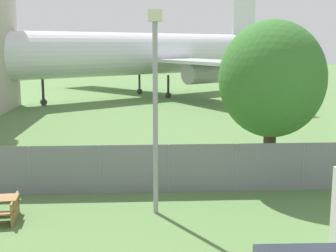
# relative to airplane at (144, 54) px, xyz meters

# --- Properties ---
(perimeter_fence) EXTENTS (56.07, 0.07, 1.84)m
(perimeter_fence) POSITION_rel_airplane_xyz_m (0.71, -32.39, -3.51)
(perimeter_fence) COLOR gray
(perimeter_fence) RESTS_ON ground
(airplane) EXTENTS (37.28, 30.40, 13.03)m
(airplane) POSITION_rel_airplane_xyz_m (0.00, 0.00, 0.00)
(airplane) COLOR silver
(airplane) RESTS_ON ground
(tree_left_of_cabin) EXTENTS (4.09, 4.09, 6.42)m
(tree_left_of_cabin) POSITION_rel_airplane_xyz_m (4.74, -31.48, -0.28)
(tree_left_of_cabin) COLOR #4C3823
(tree_left_of_cabin) RESTS_ON ground
(light_mast) EXTENTS (0.44, 0.44, 6.53)m
(light_mast) POSITION_rel_airplane_xyz_m (0.16, -34.50, -0.35)
(light_mast) COLOR #99999E
(light_mast) RESTS_ON ground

